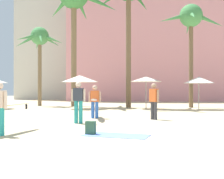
{
  "coord_description": "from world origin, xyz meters",
  "views": [
    {
      "loc": [
        0.34,
        -6.95,
        1.39
      ],
      "look_at": [
        -0.54,
        7.7,
        1.41
      ],
      "focal_mm": 46.38,
      "sensor_mm": 36.0,
      "label": 1
    }
  ],
  "objects": [
    {
      "name": "cafe_umbrella_0",
      "position": [
        -3.34,
        14.31,
        2.23
      ],
      "size": [
        2.73,
        2.73,
        2.48
      ],
      "color": "gray",
      "rests_on": "ground"
    },
    {
      "name": "person_far_left",
      "position": [
        -3.61,
        1.75,
        0.9
      ],
      "size": [
        1.07,
        3.07,
        1.63
      ],
      "rotation": [
        0.0,
        0.0,
        4.36
      ],
      "color": "teal",
      "rests_on": "ground"
    },
    {
      "name": "cafe_umbrella_4",
      "position": [
        5.3,
        14.03,
        2.1
      ],
      "size": [
        2.15,
        2.15,
        2.33
      ],
      "color": "gray",
      "rests_on": "ground"
    },
    {
      "name": "palm_tree_right",
      "position": [
        5.24,
        16.37,
        6.88
      ],
      "size": [
        5.17,
        5.13,
        8.23
      ],
      "color": "brown",
      "rests_on": "ground"
    },
    {
      "name": "person_mid_left",
      "position": [
        -1.35,
        7.03,
        0.89
      ],
      "size": [
        0.61,
        2.77,
        1.62
      ],
      "rotation": [
        0.0,
        0.0,
        4.78
      ],
      "color": "blue",
      "rests_on": "ground"
    },
    {
      "name": "ground",
      "position": [
        0.0,
        0.0,
        0.0
      ],
      "size": [
        120.0,
        120.0,
        0.0
      ],
      "primitive_type": "plane",
      "color": "#C6B28C"
    },
    {
      "name": "backpack",
      "position": [
        -0.86,
        1.98,
        0.2
      ],
      "size": [
        0.33,
        0.29,
        0.42
      ],
      "rotation": [
        0.0,
        0.0,
        1.35
      ],
      "color": "#2E523B",
      "rests_on": "ground"
    },
    {
      "name": "palm_tree_far_left",
      "position": [
        -7.5,
        17.87,
        5.68
      ],
      "size": [
        4.35,
        4.09,
        6.89
      ],
      "color": "brown",
      "rests_on": "ground"
    },
    {
      "name": "person_near_left",
      "position": [
        -1.77,
        4.94,
        0.95
      ],
      "size": [
        0.61,
        0.27,
        1.73
      ],
      "rotation": [
        0.0,
        0.0,
        1.43
      ],
      "color": "teal",
      "rests_on": "ground"
    },
    {
      "name": "cafe_umbrella_2",
      "position": [
        1.57,
        14.42,
        2.18
      ],
      "size": [
        2.32,
        2.32,
        2.38
      ],
      "color": "gray",
      "rests_on": "ground"
    },
    {
      "name": "person_mid_center",
      "position": [
        1.49,
        6.67,
        0.94
      ],
      "size": [
        0.47,
        0.52,
        1.71
      ],
      "rotation": [
        0.0,
        0.0,
        0.72
      ],
      "color": "#3D3D42",
      "rests_on": "ground"
    },
    {
      "name": "hotel_pink",
      "position": [
        3.62,
        33.39,
        8.25
      ],
      "size": [
        22.04,
        10.7,
        16.5
      ],
      "primitive_type": "cube",
      "color": "pink",
      "rests_on": "ground"
    },
    {
      "name": "palm_tree_far_right",
      "position": [
        -4.42,
        17.55,
        9.07
      ],
      "size": [
        7.08,
        7.53,
        10.9
      ],
      "color": "brown",
      "rests_on": "ground"
    },
    {
      "name": "beach_towel",
      "position": [
        -0.06,
        1.83,
        0.01
      ],
      "size": [
        2.17,
        1.44,
        0.01
      ],
      "primitive_type": "cube",
      "rotation": [
        0.0,
        0.0,
        -0.27
      ],
      "color": "#6684E0",
      "rests_on": "ground"
    }
  ]
}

